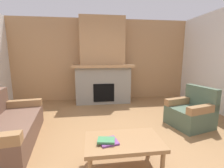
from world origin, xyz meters
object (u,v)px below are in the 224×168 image
at_px(couch, 5,128).
at_px(coffee_table, 124,144).
at_px(armchair, 191,113).
at_px(fireplace, 103,66).

height_order(couch, coffee_table, couch).
relative_size(armchair, coffee_table, 0.93).
bearing_deg(fireplace, coffee_table, -89.59).
bearing_deg(coffee_table, couch, 154.53).
xyz_separation_m(couch, coffee_table, (1.89, -0.90, 0.09)).
bearing_deg(coffee_table, armchair, 33.84).
bearing_deg(couch, fireplace, 52.00).
height_order(fireplace, coffee_table, fireplace).
bearing_deg(armchair, couch, -175.83).
bearing_deg(couch, armchair, 4.17).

